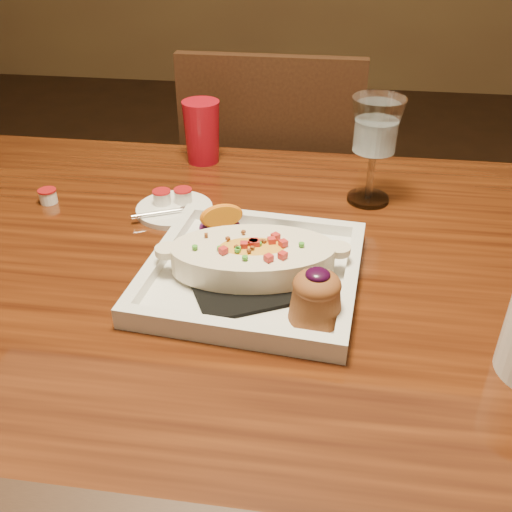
# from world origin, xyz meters

# --- Properties ---
(table) EXTENTS (1.50, 0.90, 0.75)m
(table) POSITION_xyz_m (0.00, 0.00, 0.65)
(table) COLOR #60290D
(table) RESTS_ON floor
(chair_far) EXTENTS (0.42, 0.42, 0.93)m
(chair_far) POSITION_xyz_m (-0.00, 0.63, 0.51)
(chair_far) COLOR black
(chair_far) RESTS_ON floor
(plate) EXTENTS (0.31, 0.31, 0.08)m
(plate) POSITION_xyz_m (0.05, -0.03, 0.78)
(plate) COLOR white
(plate) RESTS_ON table
(goblet) EXTENTS (0.09, 0.09, 0.18)m
(goblet) POSITION_xyz_m (0.21, 0.24, 0.88)
(goblet) COLOR silver
(goblet) RESTS_ON table
(saucer) EXTENTS (0.13, 0.13, 0.09)m
(saucer) POSITION_xyz_m (-0.12, 0.15, 0.76)
(saucer) COLOR white
(saucer) RESTS_ON table
(creamer_loose) EXTENTS (0.03, 0.03, 0.02)m
(creamer_loose) POSITION_xyz_m (-0.35, 0.16, 0.76)
(creamer_loose) COLOR white
(creamer_loose) RESTS_ON table
(red_tumbler) EXTENTS (0.07, 0.07, 0.12)m
(red_tumbler) POSITION_xyz_m (-0.12, 0.37, 0.81)
(red_tumbler) COLOR #AA0C1B
(red_tumbler) RESTS_ON table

